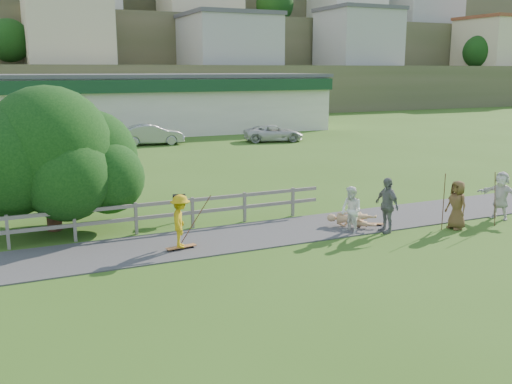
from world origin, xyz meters
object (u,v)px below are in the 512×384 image
Objects in this scene: spectator_d at (501,195)px; tree at (51,179)px; spectator_a at (351,211)px; bbq at (179,208)px; spectator_c at (457,205)px; car_white at (274,133)px; skater_fallen at (352,219)px; spectator_b at (387,205)px; skater_rider at (181,224)px; car_silver at (152,135)px.

spectator_d is 16.25m from tree.
bbq is (-4.82, 3.95, -0.32)m from spectator_a.
spectator_c is 0.37× the size of car_white.
skater_fallen is at bearing 173.55° from car_white.
spectator_c is at bearing -13.52° from bbq.
skater_fallen is at bearing -117.98° from spectator_c.
spectator_b is at bearing 175.91° from car_white.
skater_rider is 5.81m from spectator_a.
tree is at bearing -123.38° from spectator_a.
car_silver is 23.05m from tree.
spectator_a is 0.35× the size of car_silver.
car_white is (8.46, 23.40, 0.33)m from skater_fallen.
spectator_c reaches higher than car_silver.
spectator_a is 25.60m from car_white.
spectator_a is at bearing 173.08° from car_white.
spectator_c is 0.96× the size of spectator_d.
skater_fallen is 1.00× the size of spectator_c.
car_white is at bearing 22.47° from skater_fallen.
tree reaches higher than car_silver.
skater_rider is 9.64m from spectator_c.
bbq is at bearing 159.04° from car_white.
spectator_a is 0.24× the size of tree.
spectator_b reaches higher than skater_fallen.
spectator_c is 9.88m from bbq.
spectator_d is 24.76m from car_white.
spectator_b is at bearing -106.99° from spectator_c.
car_silver is (-0.68, 25.33, 0.45)m from skater_fallen.
tree reaches higher than bbq.
spectator_d is 1.78× the size of bbq.
skater_fallen is 3.69m from spectator_c.
skater_rider is at bearing -89.76° from bbq.
car_silver is at bearing 174.38° from spectator_a.
bbq is at bearing 173.96° from car_silver.
skater_fallen is 0.90× the size of spectator_b.
spectator_b is at bearing -79.58° from skater_rider.
spectator_d is (11.99, -1.29, 0.07)m from skater_rider.
car_white is (14.68, 23.32, -0.19)m from skater_rider.
tree is (-12.84, 5.67, 0.96)m from spectator_c.
spectator_a is at bearing -78.18° from skater_rider.
tree is at bearing 163.06° from car_silver.
bbq is (-4.59, -21.99, -0.26)m from car_silver.
spectator_a is (-0.44, -0.61, 0.51)m from skater_fallen.
skater_rider is 1.64× the size of bbq.
tree is 4.55m from bbq.
spectator_b is 25.51m from car_white.
spectator_a is at bearing -22.85° from bbq.
bbq is (-8.55, 4.93, -0.36)m from spectator_c.
car_white is at bearing 166.09° from spectator_c.
spectator_b is 11.52m from tree.
tree reaches higher than spectator_d.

